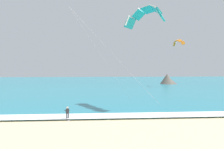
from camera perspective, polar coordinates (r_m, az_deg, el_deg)
The scene contains 7 objects.
sea at distance 85.99m, azimuth -2.89°, elevation -2.43°, with size 200.00×120.00×0.20m, color teal.
surf_foam at distance 27.51m, azimuth -0.16°, elevation -11.29°, with size 200.00×2.96×0.04m, color white.
surfboard at distance 26.67m, azimuth -12.18°, elevation -12.18°, with size 1.05×1.44×0.09m.
kitesurfer at distance 26.48m, azimuth -12.20°, elevation -10.25°, with size 0.67×0.67×1.69m.
kite_primary at distance 34.00m, azimuth 9.17°, elevation 16.09°, with size 13.27×9.60×14.96m.
kite_distant at distance 73.07m, azimuth 17.74°, elevation 8.55°, with size 2.41×5.97×2.19m.
headland_right at distance 83.95m, azimuth 15.28°, elevation -1.44°, with size 7.30×6.11×4.21m.
Camera 1 is at (-1.85, -10.82, 6.46)m, focal length 33.10 mm.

